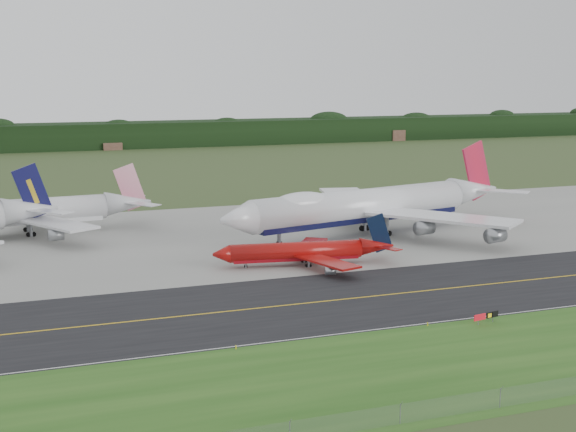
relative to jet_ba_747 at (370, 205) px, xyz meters
The scene contains 14 objects.
ground 47.59m from the jet_ba_747, 117.69° to the right, with size 600.00×600.00×0.00m, color #304821.
grass_verge 80.06m from the jet_ba_747, 105.93° to the right, with size 400.00×30.00×0.01m, color #224F17.
taxiway 51.13m from the jet_ba_747, 115.59° to the right, with size 400.00×32.00×0.02m, color black.
apron 24.68m from the jet_ba_747, 157.05° to the left, with size 400.00×78.00×0.01m, color gray.
taxiway_centreline 51.13m from the jet_ba_747, 115.59° to the right, with size 400.00×0.40×0.00m, color gold.
taxiway_edge_line 65.36m from the jet_ba_747, 109.68° to the right, with size 400.00×0.25×0.00m, color silver.
perimeter_fence 92.53m from the jet_ba_747, 103.72° to the right, with size 320.00×0.10×320.00m.
horizon_treeline 233.07m from the jet_ba_747, 95.39° to the left, with size 700.00×25.00×12.00m.
jet_ba_747 is the anchor object (origin of this frame).
jet_red_737 32.65m from the jet_ba_747, 137.20° to the right, with size 34.61×27.94×9.35m.
jet_star_tail 75.97m from the jet_ba_747, 159.81° to the left, with size 56.29×47.05×14.85m.
taxiway_sign 65.48m from the jet_ba_747, 101.02° to the right, with size 4.56×1.07×1.54m.
edge_marker_left 79.61m from the jet_ba_747, 128.35° to the right, with size 0.16×0.16×0.50m, color yellow.
edge_marker_center 65.96m from the jet_ba_747, 108.59° to the right, with size 0.16×0.16×0.50m, color yellow.
Camera 1 is at (-55.09, -116.19, 35.31)m, focal length 50.00 mm.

